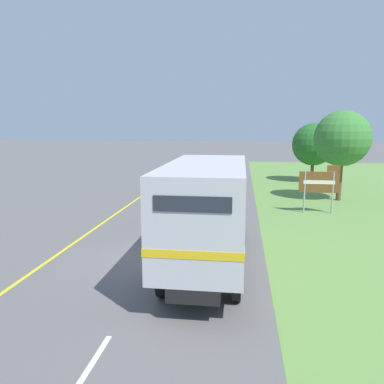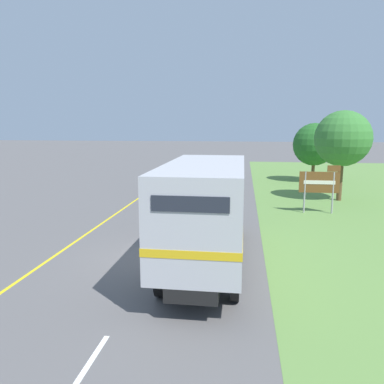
{
  "view_description": "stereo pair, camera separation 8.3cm",
  "coord_description": "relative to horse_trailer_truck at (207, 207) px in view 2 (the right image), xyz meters",
  "views": [
    {
      "loc": [
        2.8,
        -12.19,
        4.57
      ],
      "look_at": [
        0.3,
        6.66,
        1.2
      ],
      "focal_mm": 35.0,
      "sensor_mm": 36.0,
      "label": 1
    },
    {
      "loc": [
        2.88,
        -12.18,
        4.57
      ],
      "look_at": [
        0.3,
        6.66,
        1.2
      ],
      "focal_mm": 35.0,
      "sensor_mm": 36.0,
      "label": 2
    }
  ],
  "objects": [
    {
      "name": "lead_car_white",
      "position": [
        -3.39,
        13.54,
        -1.04
      ],
      "size": [
        1.8,
        4.08,
        1.78
      ],
      "color": "black",
      "rests_on": "ground"
    },
    {
      "name": "centre_dash_nearest",
      "position": [
        -1.75,
        -5.98,
        -1.95
      ],
      "size": [
        0.12,
        2.6,
        0.01
      ],
      "primitive_type": "cube",
      "color": "white",
      "rests_on": "ground"
    },
    {
      "name": "ground_plane",
      "position": [
        -1.75,
        0.27,
        -1.95
      ],
      "size": [
        200.0,
        200.0,
        0.0
      ],
      "primitive_type": "plane",
      "color": "#5B5959"
    },
    {
      "name": "highway_sign",
      "position": [
        5.16,
        8.18,
        -0.35
      ],
      "size": [
        2.05,
        0.09,
        2.55
      ],
      "color": "#9E9EA3",
      "rests_on": "ground"
    },
    {
      "name": "edge_line_yellow",
      "position": [
        -5.45,
        10.03,
        -1.95
      ],
      "size": [
        0.12,
        53.9,
        0.01
      ],
      "primitive_type": "cube",
      "color": "yellow",
      "rests_on": "ground"
    },
    {
      "name": "centre_dash_mid_b",
      "position": [
        -1.75,
        13.82,
        -1.95
      ],
      "size": [
        0.12,
        2.6,
        0.01
      ],
      "primitive_type": "cube",
      "color": "white",
      "rests_on": "ground"
    },
    {
      "name": "roadside_tree_mid",
      "position": [
        6.88,
        19.95,
        1.12
      ],
      "size": [
        3.47,
        3.47,
        4.81
      ],
      "color": "brown",
      "rests_on": "ground"
    },
    {
      "name": "centre_dash_near",
      "position": [
        -1.75,
        0.62,
        -1.95
      ],
      "size": [
        0.12,
        2.6,
        0.01
      ],
      "primitive_type": "cube",
      "color": "white",
      "rests_on": "ground"
    },
    {
      "name": "roadside_tree_near",
      "position": [
        7.07,
        11.93,
        1.85
      ],
      "size": [
        3.37,
        3.37,
        5.5
      ],
      "color": "brown",
      "rests_on": "ground"
    },
    {
      "name": "horse_trailer_truck",
      "position": [
        0.0,
        0.0,
        0.0
      ],
      "size": [
        2.35,
        8.54,
        3.47
      ],
      "color": "black",
      "rests_on": "ground"
    },
    {
      "name": "centre_dash_mid_a",
      "position": [
        -1.75,
        7.22,
        -1.95
      ],
      "size": [
        0.12,
        2.6,
        0.01
      ],
      "primitive_type": "cube",
      "color": "white",
      "rests_on": "ground"
    },
    {
      "name": "centre_dash_farthest",
      "position": [
        -1.75,
        27.02,
        -1.95
      ],
      "size": [
        0.12,
        2.6,
        0.01
      ],
      "primitive_type": "cube",
      "color": "white",
      "rests_on": "ground"
    },
    {
      "name": "centre_dash_far",
      "position": [
        -1.75,
        20.42,
        -1.95
      ],
      "size": [
        0.12,
        2.6,
        0.01
      ],
      "primitive_type": "cube",
      "color": "white",
      "rests_on": "ground"
    }
  ]
}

